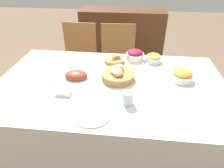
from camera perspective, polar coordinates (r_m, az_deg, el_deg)
The scene contains 17 objects.
ground_plane at distance 2.13m, azimuth -0.34°, elevation -17.19°, with size 12.00×12.00×0.00m, color brown.
dining_table at distance 1.86m, azimuth -0.37°, elevation -9.57°, with size 1.86×1.13×0.77m.
chair_far_center at distance 2.52m, azimuth 1.63°, elevation 6.30°, with size 0.45×0.45×0.96m.
chair_far_left at distance 2.60m, azimuth -9.43°, elevation 6.75°, with size 0.44×0.44×0.96m.
sideboard at distance 3.24m, azimuth 2.90°, elevation 12.08°, with size 1.24×0.44×0.98m.
bread_basket at distance 1.65m, azimuth 1.62°, elevation 2.67°, with size 0.27×0.27×0.11m.
egg_basket at distance 1.93m, azimuth 0.73°, elevation 6.94°, with size 0.20×0.20×0.08m.
ham_platter at distance 1.68m, azimuth -10.19°, elevation 2.28°, with size 0.29×0.20×0.08m.
carrot_bowl at distance 1.73m, azimuth 19.40°, elevation 2.28°, with size 0.18×0.18×0.09m.
beet_salad_bowl at distance 1.98m, azimuth 6.59°, elevation 8.22°, with size 0.18×0.18×0.10m.
pineapple_bowl at distance 1.97m, azimuth 11.78°, elevation 7.25°, with size 0.15×0.15×0.08m.
dinner_plate at distance 1.31m, azimuth -5.71°, elevation -8.60°, with size 0.25×0.25×0.01m.
fork at distance 1.35m, azimuth -12.03°, elevation -8.07°, with size 0.02×0.18×0.00m.
knife at distance 1.29m, azimuth 0.90°, elevation -9.21°, with size 0.02×0.18×0.00m.
spoon at distance 1.29m, azimuth 2.25°, elevation -9.30°, with size 0.02×0.18×0.00m.
drinking_cup at distance 1.37m, azimuth 4.57°, elevation -4.09°, with size 0.08×0.08×0.10m.
butter_dish at distance 1.51m, azimuth -13.74°, elevation -2.48°, with size 0.11×0.07×0.03m.
Camera 1 is at (0.16, -1.36, 1.63)m, focal length 32.00 mm.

